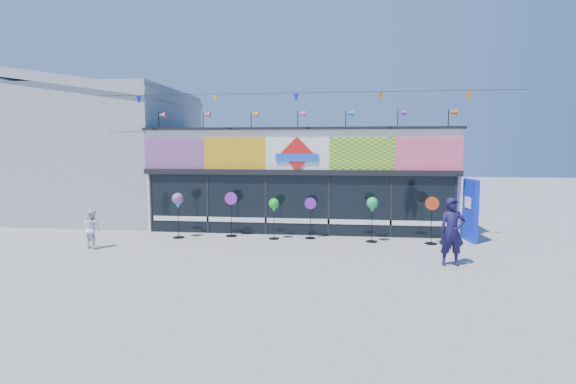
% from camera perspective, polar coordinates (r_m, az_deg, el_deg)
% --- Properties ---
extents(ground, '(80.00, 80.00, 0.00)m').
position_cam_1_polar(ground, '(13.92, -0.32, -8.15)').
color(ground, gray).
rests_on(ground, ground).
extents(kite_shop, '(16.00, 5.70, 5.31)m').
position_cam_1_polar(kite_shop, '(19.47, 1.93, 1.88)').
color(kite_shop, white).
rests_on(kite_shop, ground).
extents(neighbour_building, '(8.18, 7.20, 6.87)m').
position_cam_1_polar(neighbour_building, '(23.55, -22.92, 4.91)').
color(neighbour_building, '#A4A6A9').
rests_on(neighbour_building, ground).
extents(blue_sign, '(0.28, 1.12, 2.21)m').
position_cam_1_polar(blue_sign, '(17.20, 22.14, -2.16)').
color(blue_sign, '#0E29D7').
rests_on(blue_sign, ground).
extents(spinner_0, '(0.42, 0.42, 1.67)m').
position_cam_1_polar(spinner_0, '(16.96, -13.81, -1.23)').
color(spinner_0, black).
rests_on(spinner_0, ground).
extents(spinner_1, '(0.47, 0.43, 1.67)m').
position_cam_1_polar(spinner_1, '(16.96, -7.23, -2.67)').
color(spinner_1, black).
rests_on(spinner_1, ground).
extents(spinner_2, '(0.38, 0.38, 1.50)m').
position_cam_1_polar(spinner_2, '(16.29, -1.80, -1.85)').
color(spinner_2, black).
rests_on(spinner_2, ground).
extents(spinner_3, '(0.42, 0.38, 1.51)m').
position_cam_1_polar(spinner_3, '(16.46, 2.85, -3.18)').
color(spinner_3, black).
rests_on(spinner_3, ground).
extents(spinner_4, '(0.40, 0.40, 1.60)m').
position_cam_1_polar(spinner_4, '(16.04, 10.65, -1.77)').
color(spinner_4, black).
rests_on(spinner_4, ground).
extents(spinner_5, '(0.46, 0.42, 1.65)m').
position_cam_1_polar(spinner_5, '(16.25, 17.78, -3.30)').
color(spinner_5, black).
rests_on(spinner_5, ground).
extents(adult_man, '(0.74, 0.52, 1.93)m').
position_cam_1_polar(adult_man, '(13.49, 20.11, -4.77)').
color(adult_man, '#171137').
rests_on(adult_man, ground).
extents(child, '(0.73, 0.58, 1.30)m').
position_cam_1_polar(child, '(16.24, -23.62, -4.30)').
color(child, white).
rests_on(child, ground).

